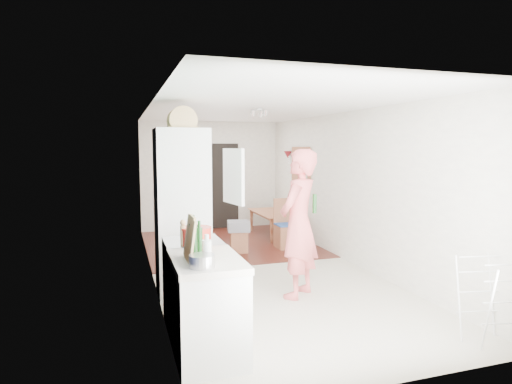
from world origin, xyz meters
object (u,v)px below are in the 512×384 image
person (299,210)px  stool (239,242)px  dining_table (277,226)px  dining_chair (287,224)px  drying_rack (490,301)px

person → stool: person is taller
dining_table → dining_chair: size_ratio=1.35×
dining_chair → dining_table: bearing=78.9°
dining_table → drying_rack: drying_rack is taller
drying_rack → person: bearing=136.8°
stool → drying_rack: drying_rack is taller
person → dining_table: bearing=-149.3°
dining_chair → stool: 0.99m
dining_chair → stool: dining_chair is taller
drying_rack → dining_chair: bearing=107.7°
dining_chair → drying_rack: bearing=-84.1°
stool → drying_rack: 4.47m
dining_table → drying_rack: bearing=-178.1°
person → dining_table: 3.85m
dining_chair → drying_rack: dining_chair is taller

